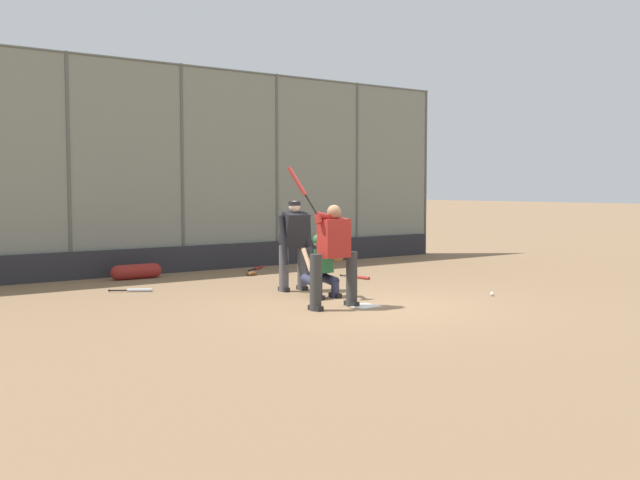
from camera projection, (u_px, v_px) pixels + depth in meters
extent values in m
plane|color=#846647|center=(364.00, 306.00, 12.35)|extent=(160.00, 160.00, 0.00)
cube|color=white|center=(364.00, 306.00, 12.35)|extent=(0.43, 0.43, 0.01)
cylinder|color=#515651|center=(425.00, 172.00, 22.17)|extent=(0.08, 0.08, 4.82)
cylinder|color=#515651|center=(357.00, 171.00, 20.58)|extent=(0.08, 0.08, 4.82)
cylinder|color=#515651|center=(277.00, 170.00, 18.99)|extent=(0.08, 0.08, 4.82)
cylinder|color=#515651|center=(182.00, 168.00, 17.40)|extent=(0.08, 0.08, 4.82)
cylinder|color=#515651|center=(69.00, 166.00, 15.82)|extent=(0.08, 0.08, 4.82)
cube|color=gray|center=(182.00, 168.00, 17.40)|extent=(15.87, 0.01, 4.82)
cylinder|color=#515651|center=(181.00, 65.00, 17.24)|extent=(15.87, 0.06, 0.06)
cube|color=#28282D|center=(185.00, 259.00, 17.47)|extent=(15.56, 0.18, 0.59)
cube|color=slate|center=(13.00, 268.00, 17.72)|extent=(11.11, 3.05, 0.12)
cube|color=slate|center=(26.00, 265.00, 16.83)|extent=(11.11, 0.55, 0.44)
cube|color=#B7BABC|center=(26.00, 253.00, 16.82)|extent=(11.11, 0.24, 0.08)
cube|color=slate|center=(19.00, 256.00, 17.26)|extent=(11.11, 0.55, 0.76)
cube|color=#B7BABC|center=(19.00, 238.00, 17.23)|extent=(11.11, 0.24, 0.08)
cube|color=slate|center=(12.00, 248.00, 17.69)|extent=(11.11, 0.55, 1.08)
cube|color=#B7BABC|center=(12.00, 223.00, 17.65)|extent=(11.11, 0.24, 0.08)
cube|color=slate|center=(6.00, 240.00, 18.12)|extent=(11.11, 0.55, 1.40)
cube|color=#B7BABC|center=(5.00, 209.00, 18.06)|extent=(11.11, 0.24, 0.08)
cube|color=slate|center=(0.00, 232.00, 18.54)|extent=(11.11, 0.55, 1.72)
cylinder|color=#333333|center=(352.00, 279.00, 12.35)|extent=(0.19, 0.19, 0.90)
cube|color=black|center=(352.00, 304.00, 12.38)|extent=(0.11, 0.28, 0.08)
cylinder|color=#333333|center=(316.00, 282.00, 11.89)|extent=(0.19, 0.19, 0.90)
cube|color=black|center=(316.00, 308.00, 11.92)|extent=(0.11, 0.28, 0.08)
cube|color=maroon|center=(334.00, 238.00, 12.07)|extent=(0.49, 0.29, 0.62)
sphere|color=#936B4C|center=(334.00, 212.00, 12.04)|extent=(0.23, 0.23, 0.23)
cylinder|color=maroon|center=(333.00, 218.00, 12.07)|extent=(0.63, 0.15, 0.23)
cylinder|color=maroon|center=(318.00, 219.00, 11.88)|extent=(0.13, 0.16, 0.17)
sphere|color=black|center=(317.00, 215.00, 11.90)|extent=(0.04, 0.04, 0.04)
cylinder|color=black|center=(311.00, 205.00, 11.92)|extent=(0.15, 0.20, 0.33)
cylinder|color=maroon|center=(297.00, 181.00, 11.97)|extent=(0.24, 0.31, 0.47)
cylinder|color=#2D334C|center=(335.00, 289.00, 13.33)|extent=(0.15, 0.15, 0.29)
cylinder|color=#2D334C|center=(328.00, 279.00, 13.47)|extent=(0.18, 0.45, 0.23)
cube|color=black|center=(335.00, 295.00, 13.34)|extent=(0.11, 0.26, 0.08)
cylinder|color=#2D334C|center=(318.00, 291.00, 13.09)|extent=(0.15, 0.15, 0.29)
cylinder|color=#2D334C|center=(312.00, 281.00, 13.22)|extent=(0.18, 0.45, 0.23)
cube|color=black|center=(318.00, 297.00, 13.09)|extent=(0.11, 0.26, 0.08)
cube|color=black|center=(319.00, 260.00, 13.35)|extent=(0.43, 0.35, 0.53)
cube|color=#235B33|center=(324.00, 261.00, 13.24)|extent=(0.38, 0.14, 0.44)
sphere|color=tan|center=(319.00, 242.00, 13.33)|extent=(0.19, 0.19, 0.19)
sphere|color=#235B33|center=(319.00, 240.00, 13.33)|extent=(0.22, 0.22, 0.22)
cylinder|color=black|center=(334.00, 252.00, 13.26)|extent=(0.26, 0.51, 0.15)
ellipsoid|color=brown|center=(338.00, 255.00, 13.03)|extent=(0.30, 0.11, 0.24)
cylinder|color=tan|center=(307.00, 260.00, 13.19)|extent=(0.10, 0.30, 0.42)
cylinder|color=#4C4C51|center=(302.00, 267.00, 14.30)|extent=(0.18, 0.18, 0.87)
cube|color=black|center=(302.00, 288.00, 14.33)|extent=(0.14, 0.29, 0.08)
cylinder|color=#4C4C51|center=(284.00, 268.00, 14.09)|extent=(0.18, 0.18, 0.87)
cube|color=black|center=(284.00, 289.00, 14.12)|extent=(0.14, 0.29, 0.08)
cube|color=black|center=(295.00, 229.00, 14.09)|extent=(0.51, 0.46, 0.67)
sphere|color=beige|center=(294.00, 207.00, 14.06)|extent=(0.22, 0.22, 0.22)
cylinder|color=black|center=(294.00, 203.00, 14.06)|extent=(0.23, 0.23, 0.08)
cylinder|color=black|center=(309.00, 239.00, 14.19)|extent=(0.17, 0.25, 0.93)
cylinder|color=black|center=(283.00, 240.00, 13.91)|extent=(0.13, 0.24, 0.93)
sphere|color=black|center=(341.00, 275.00, 16.47)|extent=(0.04, 0.04, 0.04)
cylinder|color=black|center=(346.00, 276.00, 16.35)|extent=(0.08, 0.35, 0.03)
cylinder|color=maroon|center=(361.00, 277.00, 16.06)|extent=(0.14, 0.48, 0.07)
sphere|color=black|center=(249.00, 271.00, 17.38)|extent=(0.04, 0.04, 0.04)
cylinder|color=black|center=(252.00, 270.00, 17.56)|extent=(0.31, 0.25, 0.03)
cylinder|color=maroon|center=(258.00, 268.00, 17.99)|extent=(0.45, 0.37, 0.07)
sphere|color=black|center=(109.00, 291.00, 14.01)|extent=(0.04, 0.04, 0.04)
cylinder|color=black|center=(118.00, 290.00, 14.02)|extent=(0.30, 0.20, 0.03)
cylinder|color=#B7BCC1|center=(140.00, 290.00, 14.06)|extent=(0.43, 0.30, 0.07)
ellipsoid|color=brown|center=(252.00, 273.00, 16.71)|extent=(0.28, 0.18, 0.10)
ellipsoid|color=brown|center=(251.00, 274.00, 16.60)|extent=(0.10, 0.08, 0.08)
sphere|color=white|center=(492.00, 294.00, 13.53)|extent=(0.07, 0.07, 0.07)
cylinder|color=maroon|center=(136.00, 272.00, 16.06)|extent=(0.83, 0.32, 0.32)
sphere|color=maroon|center=(154.00, 270.00, 16.30)|extent=(0.31, 0.31, 0.31)
sphere|color=maroon|center=(118.00, 273.00, 15.81)|extent=(0.31, 0.31, 0.31)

